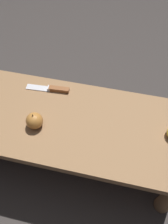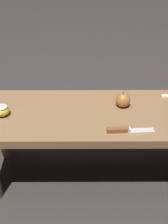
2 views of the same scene
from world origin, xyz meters
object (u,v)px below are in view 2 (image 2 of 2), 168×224
at_px(wooden_bench, 95,127).
at_px(apple_cut, 2,111).
at_px(apple_whole, 123,100).
at_px(knife, 124,130).

bearing_deg(wooden_bench, apple_cut, 2.40).
xyz_separation_m(wooden_bench, apple_whole, (-0.13, -0.06, 0.12)).
height_order(wooden_bench, apple_whole, apple_whole).
distance_m(knife, apple_whole, 0.21).
height_order(knife, apple_whole, apple_whole).
distance_m(knife, apple_cut, 0.58).
bearing_deg(apple_cut, knife, 166.83).
bearing_deg(knife, wooden_bench, 124.74).
bearing_deg(apple_cut, wooden_bench, -177.60).
distance_m(wooden_bench, knife, 0.21).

